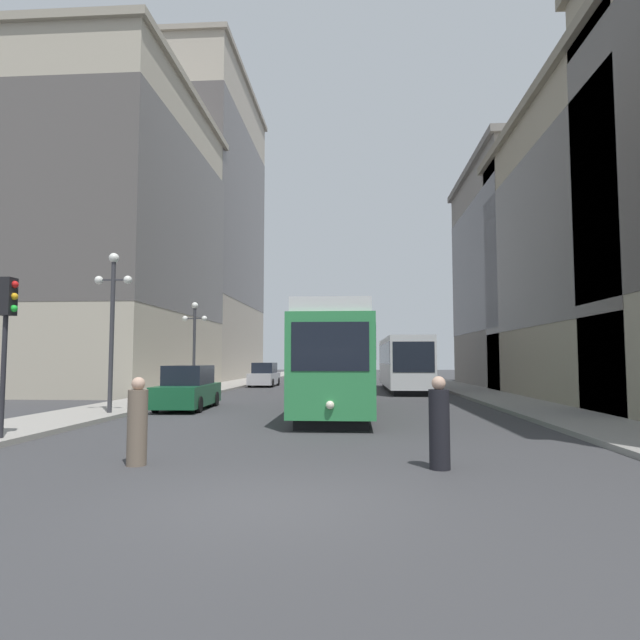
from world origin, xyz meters
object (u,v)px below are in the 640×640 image
(parked_car_left_mid, at_px, (188,389))
(pedestrian_crossing_near, at_px, (439,426))
(lamp_post_left_near, at_px, (113,308))
(traffic_light_near_left, at_px, (7,314))
(lamp_post_left_far, at_px, (194,333))
(parked_car_left_near, at_px, (264,375))
(streetcar, at_px, (337,359))
(transit_bus, at_px, (403,361))
(pedestrian_crossing_far, at_px, (137,424))

(parked_car_left_mid, height_order, pedestrian_crossing_near, parked_car_left_mid)
(pedestrian_crossing_near, height_order, lamp_post_left_near, lamp_post_left_near)
(parked_car_left_mid, relative_size, pedestrian_crossing_near, 2.78)
(traffic_light_near_left, height_order, lamp_post_left_far, lamp_post_left_far)
(parked_car_left_near, height_order, lamp_post_left_far, lamp_post_left_far)
(streetcar, relative_size, lamp_post_left_near, 2.20)
(streetcar, xyz_separation_m, parked_car_left_near, (-6.29, 19.42, -1.26))
(streetcar, distance_m, parked_car_left_near, 20.45)
(transit_bus, distance_m, parked_car_left_near, 11.52)
(pedestrian_crossing_far, relative_size, lamp_post_left_near, 0.29)
(parked_car_left_near, distance_m, pedestrian_crossing_far, 30.58)
(parked_car_left_near, relative_size, traffic_light_near_left, 1.14)
(pedestrian_crossing_near, height_order, traffic_light_near_left, traffic_light_near_left)
(pedestrian_crossing_near, bearing_deg, transit_bus, 117.56)
(lamp_post_left_near, bearing_deg, parked_car_left_mid, 58.60)
(transit_bus, distance_m, pedestrian_crossing_far, 26.31)
(parked_car_left_near, xyz_separation_m, traffic_light_near_left, (-1.68, -28.13, 2.37))
(lamp_post_left_near, distance_m, lamp_post_left_far, 10.03)
(parked_car_left_mid, xyz_separation_m, lamp_post_left_near, (-1.90, -3.11, 3.13))
(streetcar, xyz_separation_m, parked_car_left_mid, (-6.29, 0.64, -1.26))
(transit_bus, bearing_deg, pedestrian_crossing_far, -106.90)
(streetcar, relative_size, pedestrian_crossing_far, 7.45)
(parked_car_left_mid, bearing_deg, parked_car_left_near, 87.40)
(streetcar, distance_m, pedestrian_crossing_near, 11.33)
(parked_car_left_near, xyz_separation_m, lamp_post_left_near, (-1.90, -21.89, 3.13))
(transit_bus, relative_size, pedestrian_crossing_far, 6.79)
(transit_bus, relative_size, traffic_light_near_left, 2.95)
(lamp_post_left_far, bearing_deg, pedestrian_crossing_near, -60.52)
(streetcar, bearing_deg, transit_bus, 74.59)
(lamp_post_left_far, bearing_deg, streetcar, -42.64)
(pedestrian_crossing_near, bearing_deg, parked_car_left_near, 136.94)
(parked_car_left_mid, bearing_deg, lamp_post_left_near, -123.99)
(lamp_post_left_near, bearing_deg, pedestrian_crossing_far, -61.72)
(pedestrian_crossing_far, height_order, traffic_light_near_left, traffic_light_near_left)
(transit_bus, bearing_deg, pedestrian_crossing_near, -93.98)
(parked_car_left_mid, bearing_deg, lamp_post_left_far, 102.77)
(parked_car_left_mid, height_order, traffic_light_near_left, traffic_light_near_left)
(transit_bus, bearing_deg, lamp_post_left_near, -126.38)
(lamp_post_left_near, relative_size, lamp_post_left_far, 1.15)
(pedestrian_crossing_near, height_order, lamp_post_left_far, lamp_post_left_far)
(parked_car_left_mid, bearing_deg, pedestrian_crossing_near, -56.18)
(parked_car_left_near, height_order, parked_car_left_mid, same)
(lamp_post_left_far, bearing_deg, lamp_post_left_near, -90.00)
(transit_bus, xyz_separation_m, pedestrian_crossing_near, (-1.59, -25.18, -1.13))
(transit_bus, xyz_separation_m, lamp_post_left_far, (-12.08, -6.61, 1.58))
(streetcar, relative_size, parked_car_left_near, 2.85)
(lamp_post_left_near, height_order, lamp_post_left_far, lamp_post_left_near)
(traffic_light_near_left, bearing_deg, transit_bus, 62.57)
(streetcar, bearing_deg, parked_car_left_mid, 174.21)
(streetcar, bearing_deg, parked_car_left_near, 107.92)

